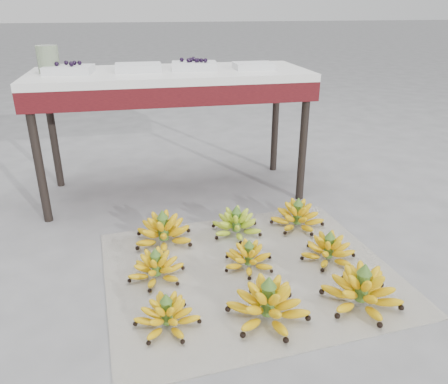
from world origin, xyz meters
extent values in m
plane|color=slate|center=(0.00, 0.00, 0.00)|extent=(60.00, 60.00, 0.00)
cube|color=white|center=(0.11, 0.05, 0.00)|extent=(1.33, 1.15, 0.01)
ellipsoid|color=yellow|center=(-0.28, -0.25, 0.04)|extent=(0.31, 0.31, 0.07)
ellipsoid|color=yellow|center=(-0.28, -0.25, 0.07)|extent=(0.22, 0.22, 0.05)
ellipsoid|color=yellow|center=(-0.28, -0.25, 0.10)|extent=(0.14, 0.14, 0.04)
cylinder|color=#406723|center=(-0.28, -0.25, 0.07)|extent=(0.04, 0.04, 0.10)
cone|color=#406723|center=(-0.28, -0.25, 0.13)|extent=(0.05, 0.05, 0.04)
ellipsoid|color=yellow|center=(0.09, -0.28, 0.05)|extent=(0.37, 0.37, 0.09)
ellipsoid|color=yellow|center=(0.09, -0.28, 0.09)|extent=(0.26, 0.26, 0.07)
ellipsoid|color=yellow|center=(0.09, -0.28, 0.13)|extent=(0.17, 0.17, 0.06)
cylinder|color=#406723|center=(0.09, -0.28, 0.09)|extent=(0.05, 0.05, 0.13)
cone|color=#406723|center=(0.09, -0.28, 0.17)|extent=(0.06, 0.06, 0.05)
ellipsoid|color=yellow|center=(0.48, -0.27, 0.05)|extent=(0.37, 0.37, 0.09)
ellipsoid|color=yellow|center=(0.48, -0.27, 0.09)|extent=(0.26, 0.26, 0.07)
ellipsoid|color=yellow|center=(0.48, -0.27, 0.13)|extent=(0.17, 0.17, 0.06)
cylinder|color=#406723|center=(0.48, -0.27, 0.09)|extent=(0.05, 0.05, 0.13)
cone|color=#406723|center=(0.48, -0.27, 0.17)|extent=(0.06, 0.06, 0.05)
ellipsoid|color=yellow|center=(-0.30, 0.08, 0.04)|extent=(0.27, 0.27, 0.07)
ellipsoid|color=yellow|center=(-0.30, 0.08, 0.07)|extent=(0.19, 0.19, 0.05)
ellipsoid|color=yellow|center=(-0.30, 0.08, 0.10)|extent=(0.12, 0.12, 0.05)
cylinder|color=#406723|center=(-0.30, 0.08, 0.07)|extent=(0.04, 0.04, 0.10)
cone|color=#406723|center=(-0.30, 0.08, 0.14)|extent=(0.05, 0.05, 0.04)
ellipsoid|color=yellow|center=(0.11, 0.08, 0.04)|extent=(0.28, 0.28, 0.07)
ellipsoid|color=yellow|center=(0.11, 0.08, 0.07)|extent=(0.20, 0.20, 0.05)
ellipsoid|color=yellow|center=(0.11, 0.08, 0.10)|extent=(0.13, 0.13, 0.04)
cylinder|color=#406723|center=(0.11, 0.08, 0.07)|extent=(0.04, 0.04, 0.09)
cone|color=#406723|center=(0.11, 0.08, 0.13)|extent=(0.04, 0.04, 0.03)
ellipsoid|color=yellow|center=(0.49, 0.06, 0.04)|extent=(0.33, 0.33, 0.07)
ellipsoid|color=yellow|center=(0.49, 0.06, 0.08)|extent=(0.24, 0.24, 0.06)
ellipsoid|color=yellow|center=(0.49, 0.06, 0.11)|extent=(0.15, 0.15, 0.05)
cylinder|color=#406723|center=(0.49, 0.06, 0.08)|extent=(0.04, 0.04, 0.10)
cone|color=#406723|center=(0.49, 0.06, 0.14)|extent=(0.05, 0.05, 0.04)
ellipsoid|color=yellow|center=(-0.24, 0.38, 0.05)|extent=(0.33, 0.33, 0.09)
ellipsoid|color=yellow|center=(-0.24, 0.38, 0.09)|extent=(0.23, 0.23, 0.07)
ellipsoid|color=yellow|center=(-0.24, 0.38, 0.12)|extent=(0.15, 0.15, 0.06)
cylinder|color=#406723|center=(-0.24, 0.38, 0.09)|extent=(0.05, 0.05, 0.12)
cone|color=#406723|center=(-0.24, 0.38, 0.17)|extent=(0.06, 0.06, 0.04)
ellipsoid|color=#70A31C|center=(0.13, 0.40, 0.04)|extent=(0.27, 0.27, 0.08)
ellipsoid|color=#70A31C|center=(0.13, 0.40, 0.08)|extent=(0.19, 0.19, 0.06)
ellipsoid|color=#70A31C|center=(0.13, 0.40, 0.11)|extent=(0.12, 0.12, 0.05)
cylinder|color=#406723|center=(0.13, 0.40, 0.08)|extent=(0.04, 0.04, 0.11)
cone|color=#406723|center=(0.13, 0.40, 0.15)|extent=(0.05, 0.05, 0.04)
ellipsoid|color=yellow|center=(0.47, 0.41, 0.05)|extent=(0.33, 0.33, 0.08)
ellipsoid|color=yellow|center=(0.47, 0.41, 0.08)|extent=(0.24, 0.24, 0.06)
ellipsoid|color=yellow|center=(0.47, 0.41, 0.12)|extent=(0.15, 0.15, 0.05)
cylinder|color=#406723|center=(0.47, 0.41, 0.08)|extent=(0.04, 0.04, 0.11)
cone|color=#406723|center=(0.47, 0.41, 0.15)|extent=(0.05, 0.05, 0.04)
cylinder|color=black|center=(-0.85, 0.76, 0.36)|extent=(0.05, 0.05, 0.71)
cylinder|color=black|center=(0.62, 0.76, 0.36)|extent=(0.05, 0.05, 0.71)
cylinder|color=black|center=(-0.85, 1.29, 0.36)|extent=(0.05, 0.05, 0.71)
cylinder|color=black|center=(0.62, 1.29, 0.36)|extent=(0.05, 0.05, 0.71)
cube|color=#5A1014|center=(-0.11, 1.03, 0.66)|extent=(1.57, 0.63, 0.10)
cube|color=silver|center=(-0.11, 1.03, 0.73)|extent=(1.57, 0.63, 0.04)
cube|color=silver|center=(-0.67, 1.03, 0.77)|extent=(0.27, 0.21, 0.04)
sphere|color=black|center=(-0.73, 1.02, 0.81)|extent=(0.02, 0.02, 0.02)
sphere|color=black|center=(-0.61, 1.04, 0.81)|extent=(0.02, 0.02, 0.02)
sphere|color=black|center=(-0.64, 0.98, 0.81)|extent=(0.02, 0.02, 0.02)
sphere|color=black|center=(-0.68, 1.06, 0.81)|extent=(0.02, 0.02, 0.02)
sphere|color=black|center=(-0.65, 1.00, 0.81)|extent=(0.02, 0.02, 0.02)
sphere|color=black|center=(-0.65, 1.02, 0.81)|extent=(0.02, 0.02, 0.02)
sphere|color=black|center=(-0.73, 1.05, 0.81)|extent=(0.02, 0.02, 0.02)
sphere|color=black|center=(-0.64, 1.05, 0.81)|extent=(0.02, 0.02, 0.02)
cube|color=silver|center=(-0.29, 1.03, 0.77)|extent=(0.26, 0.19, 0.04)
cube|color=silver|center=(0.03, 1.04, 0.78)|extent=(0.28, 0.21, 0.04)
sphere|color=black|center=(0.06, 1.01, 0.81)|extent=(0.02, 0.02, 0.02)
sphere|color=black|center=(0.05, 1.02, 0.81)|extent=(0.02, 0.02, 0.02)
sphere|color=black|center=(-0.04, 1.06, 0.81)|extent=(0.02, 0.02, 0.02)
sphere|color=black|center=(0.01, 1.04, 0.81)|extent=(0.02, 0.02, 0.02)
sphere|color=black|center=(0.04, 1.01, 0.81)|extent=(0.02, 0.02, 0.02)
sphere|color=black|center=(0.09, 1.00, 0.81)|extent=(0.02, 0.02, 0.02)
sphere|color=black|center=(0.03, 1.09, 0.81)|extent=(0.02, 0.02, 0.02)
sphere|color=black|center=(0.01, 1.05, 0.81)|extent=(0.02, 0.02, 0.02)
sphere|color=black|center=(-0.01, 1.02, 0.81)|extent=(0.02, 0.02, 0.02)
cube|color=silver|center=(0.37, 0.99, 0.77)|extent=(0.23, 0.16, 0.04)
cylinder|color=beige|center=(-0.77, 1.06, 0.83)|extent=(0.14, 0.14, 0.15)
camera|label=1|loc=(-0.34, -1.55, 1.10)|focal=35.00mm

